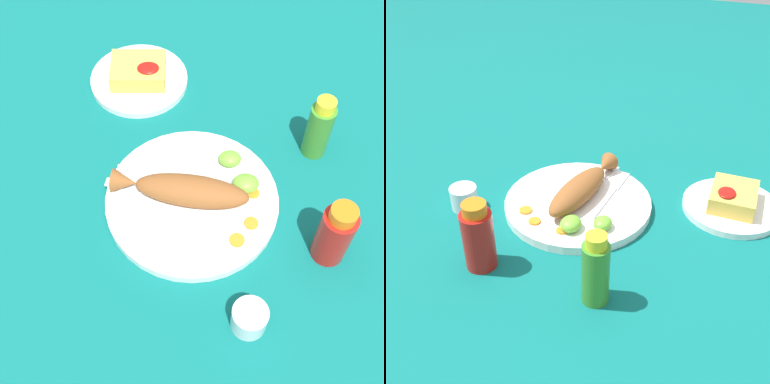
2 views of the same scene
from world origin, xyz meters
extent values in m
plane|color=#0C605B|center=(0.00, 0.00, 0.00)|extent=(4.00, 4.00, 0.00)
cylinder|color=white|center=(0.00, 0.00, 0.01)|extent=(0.30, 0.30, 0.02)
ellipsoid|color=brown|center=(0.00, 0.00, 0.04)|extent=(0.20, 0.09, 0.05)
cone|color=brown|center=(-0.12, 0.02, 0.04)|extent=(0.05, 0.05, 0.04)
cube|color=silver|center=(-0.03, 0.00, 0.02)|extent=(0.11, 0.04, 0.00)
cube|color=silver|center=(-0.12, 0.03, 0.02)|extent=(0.07, 0.03, 0.00)
cube|color=silver|center=(-0.01, 0.05, 0.02)|extent=(0.12, 0.02, 0.00)
cube|color=silver|center=(-0.10, 0.06, 0.02)|extent=(0.07, 0.02, 0.00)
cylinder|color=orange|center=(0.07, -0.08, 0.02)|extent=(0.03, 0.03, 0.00)
cylinder|color=orange|center=(0.10, -0.05, 0.02)|extent=(0.02, 0.02, 0.00)
cylinder|color=orange|center=(0.11, 0.01, 0.02)|extent=(0.02, 0.02, 0.00)
ellipsoid|color=#6BB233|center=(0.09, 0.02, 0.03)|extent=(0.05, 0.04, 0.03)
ellipsoid|color=#6BB233|center=(0.07, 0.08, 0.03)|extent=(0.04, 0.03, 0.02)
cylinder|color=#B21914|center=(0.22, -0.09, 0.06)|extent=(0.06, 0.06, 0.11)
cylinder|color=orange|center=(0.22, -0.09, 0.12)|extent=(0.04, 0.04, 0.02)
cylinder|color=#3D8428|center=(0.23, 0.12, 0.06)|extent=(0.05, 0.05, 0.11)
cylinder|color=yellow|center=(0.23, 0.12, 0.12)|extent=(0.03, 0.03, 0.02)
cylinder|color=silver|center=(0.09, -0.22, 0.02)|extent=(0.06, 0.06, 0.05)
cylinder|color=white|center=(0.09, -0.22, 0.01)|extent=(0.05, 0.05, 0.02)
cylinder|color=white|center=(-0.11, 0.30, 0.01)|extent=(0.20, 0.20, 0.01)
cube|color=gold|center=(-0.11, 0.30, 0.03)|extent=(0.11, 0.09, 0.04)
ellipsoid|color=#AD140F|center=(-0.09, 0.28, 0.05)|extent=(0.04, 0.03, 0.01)
camera|label=1|loc=(0.00, -0.50, 0.80)|focal=50.00mm
camera|label=2|loc=(0.75, 0.30, 0.59)|focal=45.00mm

